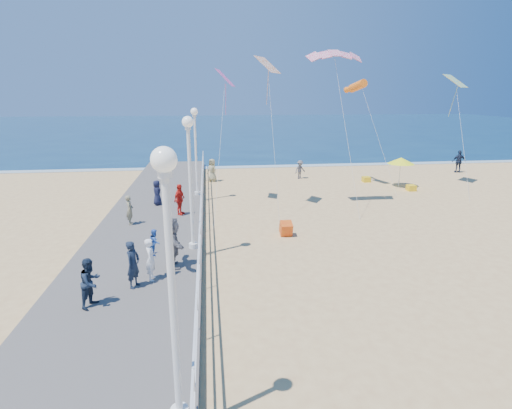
{
  "coord_description": "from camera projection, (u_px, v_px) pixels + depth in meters",
  "views": [
    {
      "loc": [
        -4.64,
        -15.57,
        6.54
      ],
      "look_at": [
        -2.5,
        2.0,
        1.6
      ],
      "focal_mm": 28.0,
      "sensor_mm": 36.0,
      "label": 1
    }
  ],
  "objects": [
    {
      "name": "beach_chair_right",
      "position": [
        411.0,
        188.0,
        27.74
      ],
      "size": [
        0.55,
        0.55,
        0.4
      ],
      "primitive_type": "cube",
      "color": "yellow",
      "rests_on": "ground"
    },
    {
      "name": "kite_windsock",
      "position": [
        358.0,
        86.0,
        27.09
      ],
      "size": [
        1.03,
        2.79,
        1.1
      ],
      "primitive_type": "cylinder",
      "rotation": [
        1.36,
        0.0,
        0.17
      ],
      "color": "orange"
    },
    {
      "name": "kite_parafoil",
      "position": [
        335.0,
        53.0,
        21.46
      ],
      "size": [
        3.05,
        0.94,
        0.65
      ],
      "primitive_type": null,
      "rotation": [
        0.44,
        0.0,
        0.0
      ],
      "color": "#CA1756"
    },
    {
      "name": "boardwalk",
      "position": [
        140.0,
        255.0,
        16.26
      ],
      "size": [
        5.0,
        44.0,
        0.4
      ],
      "primitive_type": "cube",
      "color": "#65605B",
      "rests_on": "ground"
    },
    {
      "name": "toddler_held",
      "position": [
        155.0,
        242.0,
        13.47
      ],
      "size": [
        0.36,
        0.45,
        0.9
      ],
      "primitive_type": "imported",
      "rotation": [
        0.0,
        0.0,
        1.52
      ],
      "color": "blue",
      "rests_on": "boardwalk"
    },
    {
      "name": "lamp_post_near",
      "position": [
        170.0,
        264.0,
        6.97
      ],
      "size": [
        0.44,
        0.44,
        5.32
      ],
      "color": "white",
      "rests_on": "boardwalk"
    },
    {
      "name": "beach_walker_b",
      "position": [
        459.0,
        161.0,
        33.96
      ],
      "size": [
        1.17,
        0.61,
        1.9
      ],
      "primitive_type": "imported",
      "rotation": [
        0.0,
        0.0,
        3.0
      ],
      "color": "#1B243B",
      "rests_on": "ground"
    },
    {
      "name": "beach_walker_c",
      "position": [
        212.0,
        170.0,
        30.49
      ],
      "size": [
        0.99,
        1.01,
        1.75
      ],
      "primitive_type": "imported",
      "rotation": [
        0.0,
        0.0,
        -0.84
      ],
      "color": "#979268",
      "rests_on": "ground"
    },
    {
      "name": "lamp_post_mid",
      "position": [
        190.0,
        170.0,
        15.58
      ],
      "size": [
        0.44,
        0.44,
        5.32
      ],
      "color": "white",
      "rests_on": "boardwalk"
    },
    {
      "name": "spectator_4",
      "position": [
        157.0,
        193.0,
        22.6
      ],
      "size": [
        0.57,
        0.76,
        1.42
      ],
      "primitive_type": "imported",
      "rotation": [
        0.0,
        0.0,
        1.74
      ],
      "color": "#161932",
      "rests_on": "boardwalk"
    },
    {
      "name": "kite_diamond_redwhite",
      "position": [
        268.0,
        65.0,
        21.41
      ],
      "size": [
        1.6,
        1.7,
        0.89
      ],
      "primitive_type": "cube",
      "rotation": [
        0.7,
        0.0,
        1.01
      ],
      "color": "#D75B19"
    },
    {
      "name": "beach_umbrella",
      "position": [
        401.0,
        161.0,
        28.43
      ],
      "size": [
        1.9,
        1.9,
        2.14
      ],
      "color": "white",
      "rests_on": "ground"
    },
    {
      "name": "kite_diamond_pink",
      "position": [
        225.0,
        78.0,
        22.63
      ],
      "size": [
        1.21,
        1.5,
        0.96
      ],
      "primitive_type": "cube",
      "rotation": [
        0.79,
        0.0,
        1.36
      ],
      "color": "#E454AB"
    },
    {
      "name": "beach_chair_left",
      "position": [
        366.0,
        179.0,
        30.51
      ],
      "size": [
        0.55,
        0.55,
        0.4
      ],
      "primitive_type": "cube",
      "color": "yellow",
      "rests_on": "ground"
    },
    {
      "name": "spectator_3",
      "position": [
        180.0,
        200.0,
        20.73
      ],
      "size": [
        0.77,
        1.03,
        1.63
      ],
      "primitive_type": "imported",
      "rotation": [
        0.0,
        0.0,
        1.13
      ],
      "color": "red",
      "rests_on": "boardwalk"
    },
    {
      "name": "kite_diamond_multi",
      "position": [
        456.0,
        81.0,
        27.5
      ],
      "size": [
        2.03,
        1.99,
        0.9
      ],
      "primitive_type": "cube",
      "rotation": [
        0.6,
        0.0,
        0.69
      ],
      "color": "#1BBEE7"
    },
    {
      "name": "spectator_0",
      "position": [
        133.0,
        264.0,
        12.93
      ],
      "size": [
        0.57,
        0.68,
        1.58
      ],
      "primitive_type": "imported",
      "rotation": [
        0.0,
        0.0,
        1.18
      ],
      "color": "#172133",
      "rests_on": "boardwalk"
    },
    {
      "name": "railing",
      "position": [
        200.0,
        228.0,
        16.26
      ],
      "size": [
        0.05,
        42.0,
        0.55
      ],
      "color": "white",
      "rests_on": "boardwalk"
    },
    {
      "name": "woman_holding_toddler",
      "position": [
        151.0,
        259.0,
        13.46
      ],
      "size": [
        0.38,
        0.55,
        1.47
      ],
      "primitive_type": "imported",
      "rotation": [
        0.0,
        0.0,
        1.52
      ],
      "color": "white",
      "rests_on": "boardwalk"
    },
    {
      "name": "ocean",
      "position": [
        230.0,
        127.0,
        79.33
      ],
      "size": [
        160.0,
        90.0,
        0.05
      ],
      "primitive_type": "cube",
      "color": "#0C2B4A",
      "rests_on": "ground"
    },
    {
      "name": "lamp_post_far",
      "position": [
        195.0,
        143.0,
        24.18
      ],
      "size": [
        0.44,
        0.44,
        5.32
      ],
      "color": "white",
      "rests_on": "boardwalk"
    },
    {
      "name": "spectator_5",
      "position": [
        173.0,
        243.0,
        14.4
      ],
      "size": [
        0.93,
        1.83,
        1.88
      ],
      "primitive_type": "imported",
      "rotation": [
        0.0,
        0.0,
        1.8
      ],
      "color": "slate",
      "rests_on": "boardwalk"
    },
    {
      "name": "surf_line",
      "position": [
        259.0,
        167.0,
        36.78
      ],
      "size": [
        160.0,
        1.2,
        0.04
      ],
      "primitive_type": "cube",
      "color": "silver",
      "rests_on": "ground"
    },
    {
      "name": "spectator_7",
      "position": [
        91.0,
        282.0,
        11.78
      ],
      "size": [
        0.83,
        0.91,
        1.51
      ],
      "primitive_type": "imported",
      "rotation": [
        0.0,
        0.0,
        1.13
      ],
      "color": "#1B283C",
      "rests_on": "boardwalk"
    },
    {
      "name": "box_kite",
      "position": [
        286.0,
        230.0,
        18.91
      ],
      "size": [
        0.56,
        0.71,
        0.74
      ],
      "primitive_type": "cube",
      "rotation": [
        0.31,
        0.0,
        0.01
      ],
      "color": "red",
      "rests_on": "ground"
    },
    {
      "name": "beach_walker_a",
      "position": [
        300.0,
        170.0,
        31.54
      ],
      "size": [
        1.09,
        0.91,
        1.47
      ],
      "primitive_type": "imported",
      "rotation": [
        0.0,
        0.0,
        0.47
      ],
      "color": "#58575C",
      "rests_on": "ground"
    },
    {
      "name": "ground",
      "position": [
        319.0,
        251.0,
        17.18
      ],
      "size": [
        160.0,
        160.0,
        0.0
      ],
      "primitive_type": "plane",
      "color": "#DFB675",
      "rests_on": "ground"
    },
    {
      "name": "spectator_6",
      "position": [
        130.0,
        210.0,
        19.22
      ],
      "size": [
        0.4,
        0.56,
        1.44
      ],
      "primitive_type": "imported",
      "rotation": [
        0.0,
        0.0,
        1.68
      ],
      "color": "#827B5A",
      "rests_on": "boardwalk"
    }
  ]
}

